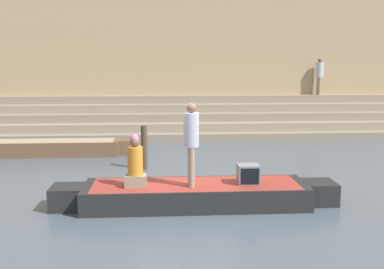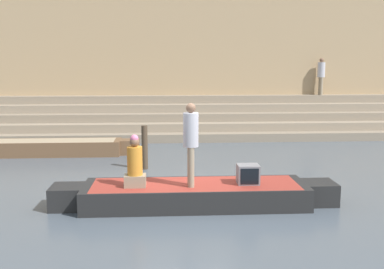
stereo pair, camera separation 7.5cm
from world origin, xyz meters
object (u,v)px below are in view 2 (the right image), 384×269
person_on_steps (321,74)px  mooring_post (145,147)px  person_standing (191,138)px  rowboat_main (195,194)px  moored_boat_shore (52,147)px  person_rowing (135,165)px  tv_set (248,174)px

person_on_steps → mooring_post: bearing=-178.1°
person_standing → person_on_steps: bearing=53.7°
rowboat_main → moored_boat_shore: (-4.49, 5.75, 0.00)m
person_rowing → person_on_steps: bearing=46.2°
rowboat_main → tv_set: size_ratio=13.29×
person_standing → tv_set: 1.51m
tv_set → person_standing: bearing=177.1°
moored_boat_shore → person_on_steps: bearing=28.7°
rowboat_main → moored_boat_shore: size_ratio=1.05×
person_rowing → rowboat_main: bearing=-2.7°
moored_boat_shore → person_on_steps: (10.81, 4.59, 2.35)m
tv_set → mooring_post: mooring_post is taller
tv_set → moored_boat_shore: 8.10m
person_rowing → person_on_steps: size_ratio=0.68×
moored_boat_shore → person_on_steps: person_on_steps is taller
person_standing → person_rowing: size_ratio=1.59×
person_rowing → tv_set: 2.46m
person_on_steps → person_standing: bearing=-161.6°
person_rowing → mooring_post: bearing=81.6°
rowboat_main → person_rowing: size_ratio=5.55×
rowboat_main → mooring_post: 3.75m
person_rowing → tv_set: (2.45, 0.07, -0.25)m
moored_boat_shore → mooring_post: (3.24, -2.24, 0.38)m
tv_set → person_on_steps: person_on_steps is taller
rowboat_main → person_standing: 1.28m
mooring_post → person_standing: bearing=-72.6°
rowboat_main → tv_set: (1.15, -0.05, 0.44)m
person_rowing → mooring_post: person_rowing is taller
person_rowing → mooring_post: (0.04, 3.63, -0.30)m
person_on_steps → person_rowing: bearing=-166.2°
rowboat_main → person_rowing: (-1.29, -0.12, 0.69)m
person_standing → mooring_post: person_standing is taller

